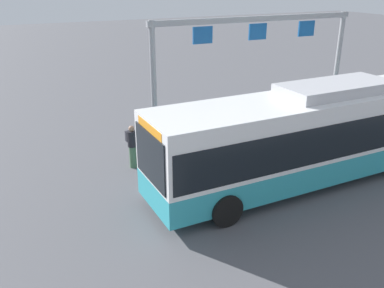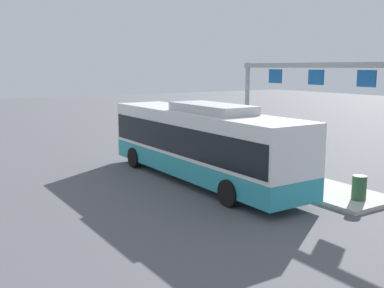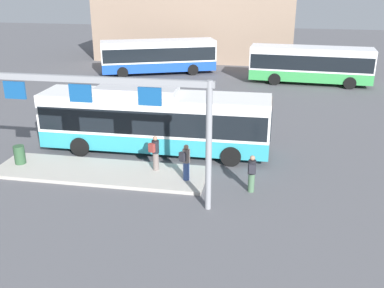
{
  "view_description": "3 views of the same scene",
  "coord_description": "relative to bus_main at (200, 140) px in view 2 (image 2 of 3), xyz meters",
  "views": [
    {
      "loc": [
        9.44,
        10.11,
        6.75
      ],
      "look_at": [
        3.92,
        -1.27,
        1.62
      ],
      "focal_mm": 38.63,
      "sensor_mm": 36.0,
      "label": 1
    },
    {
      "loc": [
        -16.31,
        10.75,
        4.97
      ],
      "look_at": [
        2.17,
        -0.98,
        1.25
      ],
      "focal_mm": 42.55,
      "sensor_mm": 36.0,
      "label": 2
    },
    {
      "loc": [
        5.77,
        -21.05,
        8.74
      ],
      "look_at": [
        2.27,
        -1.76,
        1.24
      ],
      "focal_mm": 41.48,
      "sensor_mm": 36.0,
      "label": 3
    }
  ],
  "objects": [
    {
      "name": "ground_plane",
      "position": [
        0.01,
        0.0,
        -1.81
      ],
      "size": [
        120.0,
        120.0,
        0.0
      ],
      "primitive_type": "plane",
      "color": "#56565B"
    },
    {
      "name": "platform_curb",
      "position": [
        -1.85,
        -3.16,
        -1.73
      ],
      "size": [
        10.0,
        2.8,
        0.16
      ],
      "primitive_type": "cube",
      "color": "#B2ADA3",
      "rests_on": "ground"
    },
    {
      "name": "bus_main",
      "position": [
        0.0,
        0.0,
        0.0
      ],
      "size": [
        11.79,
        2.8,
        3.46
      ],
      "rotation": [
        0.0,
        0.0,
        0.01
      ],
      "color": "teal",
      "rests_on": "ground"
    },
    {
      "name": "person_boarding",
      "position": [
        5.22,
        -3.78,
        -0.92
      ],
      "size": [
        0.36,
        0.54,
        1.67
      ],
      "rotation": [
        0.0,
        0.0,
        1.65
      ],
      "color": "#476B4C",
      "rests_on": "ground"
    },
    {
      "name": "person_waiting_near",
      "position": [
        2.3,
        -3.44,
        -0.76
      ],
      "size": [
        0.52,
        0.6,
        1.67
      ],
      "rotation": [
        0.0,
        0.0,
        1.08
      ],
      "color": "#334C8C",
      "rests_on": "platform_curb"
    },
    {
      "name": "person_waiting_mid",
      "position": [
        0.69,
        -2.62,
        -0.76
      ],
      "size": [
        0.5,
        0.6,
        1.67
      ],
      "rotation": [
        0.0,
        0.0,
        1.13
      ],
      "color": "slate",
      "rests_on": "platform_curb"
    },
    {
      "name": "platform_sign_gantry",
      "position": [
        -1.38,
        -5.55,
        1.99
      ],
      "size": [
        10.38,
        0.24,
        5.2
      ],
      "color": "gray",
      "rests_on": "ground"
    },
    {
      "name": "trash_bin",
      "position": [
        -5.97,
        -3.05,
        -1.2
      ],
      "size": [
        0.52,
        0.52,
        0.9
      ],
      "primitive_type": "cylinder",
      "color": "#2D5133",
      "rests_on": "platform_curb"
    }
  ]
}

